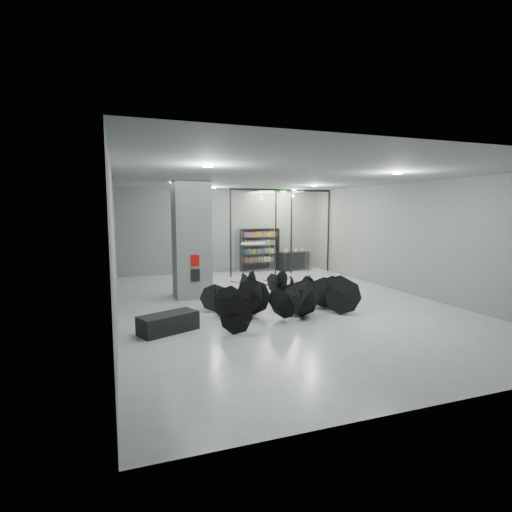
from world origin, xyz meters
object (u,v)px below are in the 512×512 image
object	(u,v)px
bookshelf	(260,250)
umbrella_cluster	(285,299)
column	(191,240)
bench	(168,323)
shop_counter	(293,261)

from	to	relation	value
bookshelf	umbrella_cluster	size ratio (longest dim) A/B	0.42
column	bookshelf	distance (m)	6.45
umbrella_cluster	bookshelf	bearing A→B (deg)	75.61
bench	shop_counter	xyz separation A→B (m)	(7.22, 8.22, 0.23)
shop_counter	umbrella_cluster	world-z (taller)	umbrella_cluster
bench	column	bearing A→B (deg)	47.49
bookshelf	column	bearing A→B (deg)	-141.26
shop_counter	column	bearing A→B (deg)	-152.05
bench	bookshelf	world-z (taller)	bookshelf
bookshelf	umbrella_cluster	world-z (taller)	bookshelf
shop_counter	bench	bearing A→B (deg)	-139.70
bench	umbrella_cluster	distance (m)	3.83
bookshelf	umbrella_cluster	distance (m)	7.73
bench	umbrella_cluster	size ratio (longest dim) A/B	0.29
bench	bookshelf	size ratio (longest dim) A/B	0.69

